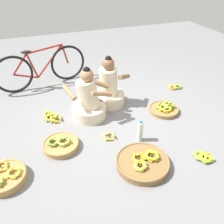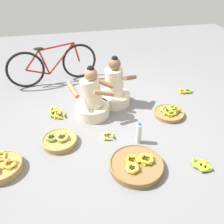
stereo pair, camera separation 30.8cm
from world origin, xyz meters
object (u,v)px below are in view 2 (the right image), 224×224
object	(u,v)px
vendor_woman_front	(92,100)
loose_bananas_mid_right	(56,113)
loose_bananas_front_center	(202,165)
loose_bananas_near_vendor	(185,91)
bicycle_leaning	(53,65)
vendor_woman_behind	(115,89)
banana_basket_back_left	(59,140)
banana_basket_front_right	(136,165)
banana_basket_back_center	(1,167)
loose_bananas_back_right	(108,136)
banana_basket_mid_left	(169,113)
water_bottle	(139,133)

from	to	relation	value
vendor_woman_front	loose_bananas_mid_right	world-z (taller)	vendor_woman_front
loose_bananas_front_center	loose_bananas_near_vendor	xyz separation A→B (m)	(0.68, 1.69, -0.00)
vendor_woman_front	loose_bananas_front_center	distance (m)	1.75
bicycle_leaning	loose_bananas_front_center	world-z (taller)	bicycle_leaning
loose_bananas_mid_right	loose_bananas_front_center	distance (m)	2.22
vendor_woman_behind	loose_bananas_front_center	distance (m)	1.76
loose_bananas_mid_right	loose_bananas_front_center	world-z (taller)	loose_bananas_mid_right
banana_basket_back_left	loose_bananas_mid_right	distance (m)	0.69
banana_basket_front_right	banana_basket_back_left	bearing A→B (deg)	142.98
vendor_woman_front	loose_bananas_front_center	size ratio (longest dim) A/B	3.31
banana_basket_back_left	banana_basket_back_center	bearing A→B (deg)	-154.17
vendor_woman_front	vendor_woman_behind	distance (m)	0.48
bicycle_leaning	banana_basket_front_right	distance (m)	2.65
loose_bananas_mid_right	loose_bananas_back_right	bearing A→B (deg)	-46.97
banana_basket_front_right	loose_bananas_near_vendor	bearing A→B (deg)	46.83
banana_basket_mid_left	loose_bananas_front_center	distance (m)	1.08
banana_basket_back_center	water_bottle	bearing A→B (deg)	3.62
vendor_woman_front	loose_bananas_back_right	world-z (taller)	vendor_woman_front
banana_basket_back_left	vendor_woman_behind	bearing A→B (deg)	40.54
vendor_woman_behind	loose_bananas_mid_right	size ratio (longest dim) A/B	2.33
banana_basket_front_right	vendor_woman_behind	bearing A→B (deg)	86.49
vendor_woman_behind	loose_bananas_near_vendor	world-z (taller)	vendor_woman_behind
banana_basket_back_left	loose_bananas_mid_right	size ratio (longest dim) A/B	1.30
banana_basket_mid_left	banana_basket_back_left	size ratio (longest dim) A/B	1.01
bicycle_leaning	banana_basket_mid_left	distance (m)	2.32
banana_basket_back_left	loose_bananas_back_right	bearing A→B (deg)	-2.82
loose_bananas_mid_right	loose_bananas_back_right	size ratio (longest dim) A/B	2.00
banana_basket_mid_left	loose_bananas_front_center	size ratio (longest dim) A/B	1.89
vendor_woman_front	banana_basket_front_right	distance (m)	1.26
loose_bananas_back_right	loose_bananas_near_vendor	distance (m)	1.88
vendor_woman_behind	banana_basket_back_center	distance (m)	1.99
water_bottle	banana_basket_back_left	bearing A→B (deg)	167.95
banana_basket_mid_left	loose_bananas_mid_right	size ratio (longest dim) A/B	1.31
bicycle_leaning	loose_bananas_front_center	size ratio (longest dim) A/B	6.80
loose_bananas_back_right	banana_basket_back_center	bearing A→B (deg)	-167.50
bicycle_leaning	banana_basket_back_left	size ratio (longest dim) A/B	3.62
banana_basket_back_left	water_bottle	bearing A→B (deg)	-12.05
vendor_woman_behind	loose_bananas_back_right	world-z (taller)	vendor_woman_behind
banana_basket_mid_left	banana_basket_back_left	distance (m)	1.71
loose_bananas_back_right	banana_basket_back_left	bearing A→B (deg)	177.18
banana_basket_front_right	loose_bananas_front_center	bearing A→B (deg)	-11.60
loose_bananas_mid_right	loose_bananas_near_vendor	bearing A→B (deg)	4.72
banana_basket_back_center	loose_bananas_near_vendor	bearing A→B (deg)	22.19
loose_bananas_front_center	banana_basket_mid_left	bearing A→B (deg)	86.00
banana_basket_mid_left	water_bottle	size ratio (longest dim) A/B	1.47
bicycle_leaning	loose_bananas_mid_right	xyz separation A→B (m)	(-0.03, -1.15, -0.33)
vendor_woman_behind	bicycle_leaning	distance (m)	1.40
loose_bananas_back_right	loose_bananas_front_center	xyz separation A→B (m)	(0.96, -0.77, 0.00)
banana_basket_back_left	loose_bananas_mid_right	world-z (taller)	banana_basket_back_left
loose_bananas_back_right	loose_bananas_near_vendor	world-z (taller)	loose_bananas_back_right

